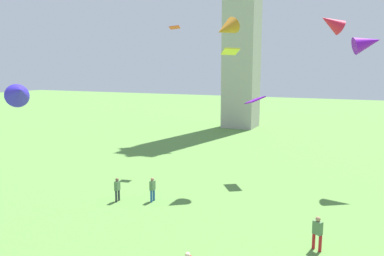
{
  "coord_description": "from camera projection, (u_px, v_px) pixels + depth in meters",
  "views": [
    {
      "loc": [
        6.46,
        -1.77,
        9.11
      ],
      "look_at": [
        -1.81,
        16.47,
        5.98
      ],
      "focal_mm": 35.79,
      "sensor_mm": 36.0,
      "label": 1
    }
  ],
  "objects": [
    {
      "name": "person_0",
      "position": [
        117.0,
        188.0,
        26.36
      ],
      "size": [
        0.29,
        0.51,
        1.66
      ],
      "rotation": [
        0.0,
        0.0,
        1.66
      ],
      "color": "#2D3338",
      "rests_on": "ground_plane"
    },
    {
      "name": "person_1",
      "position": [
        317.0,
        231.0,
        19.23
      ],
      "size": [
        0.53,
        0.46,
        1.78
      ],
      "rotation": [
        0.0,
        0.0,
        2.62
      ],
      "color": "red",
      "rests_on": "ground_plane"
    },
    {
      "name": "person_5",
      "position": [
        152.0,
        188.0,
        26.34
      ],
      "size": [
        0.27,
        0.53,
        1.7
      ],
      "rotation": [
        0.0,
        0.0,
        4.76
      ],
      "color": "#235693",
      "rests_on": "ground_plane"
    },
    {
      "name": "kite_flying_1",
      "position": [
        367.0,
        43.0,
        28.93
      ],
      "size": [
        2.5,
        1.96,
        1.8
      ],
      "rotation": [
        0.0,
        0.0,
        1.88
      ],
      "color": "#7710BC"
    },
    {
      "name": "kite_flying_2",
      "position": [
        331.0,
        23.0,
        20.77
      ],
      "size": [
        1.69,
        1.43,
        1.31
      ],
      "rotation": [
        0.0,
        0.0,
        5.19
      ],
      "color": "red"
    },
    {
      "name": "kite_flying_4",
      "position": [
        230.0,
        51.0,
        16.89
      ],
      "size": [
        1.07,
        1.17,
        0.3
      ],
      "rotation": [
        0.0,
        0.0,
        5.25
      ],
      "color": "gold"
    },
    {
      "name": "kite_flying_5",
      "position": [
        175.0,
        27.0,
        34.52
      ],
      "size": [
        1.02,
        0.81,
        0.32
      ],
      "rotation": [
        0.0,
        0.0,
        0.21
      ],
      "color": "#EB512C"
    },
    {
      "name": "kite_flying_6",
      "position": [
        255.0,
        100.0,
        31.21
      ],
      "size": [
        1.95,
        2.13,
        0.79
      ],
      "rotation": [
        0.0,
        0.0,
        5.37
      ],
      "color": "#730EC0"
    },
    {
      "name": "kite_flying_7",
      "position": [
        226.0,
        29.0,
        29.15
      ],
      "size": [
        2.03,
        2.49,
        1.87
      ],
      "rotation": [
        0.0,
        0.0,
        5.88
      ],
      "color": "#B8701A"
    },
    {
      "name": "kite_flying_8",
      "position": [
        19.0,
        93.0,
        23.65
      ],
      "size": [
        2.85,
        2.61,
        1.96
      ],
      "rotation": [
        0.0,
        0.0,
        0.97
      ],
      "color": "#2D1EC5"
    }
  ]
}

